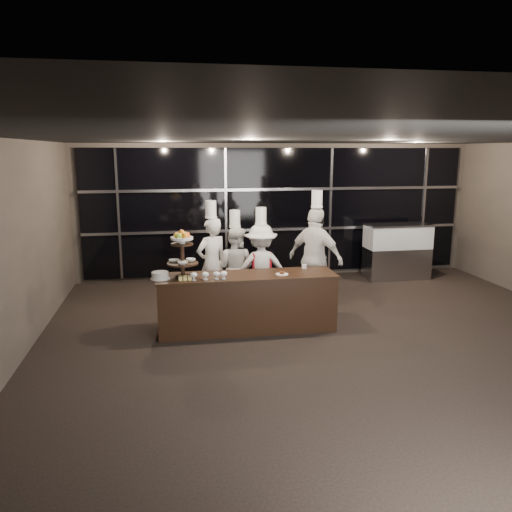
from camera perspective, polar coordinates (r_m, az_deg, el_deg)
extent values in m
plane|color=black|center=(7.07, 11.33, -11.99)|extent=(10.00, 10.00, 0.00)
plane|color=black|center=(6.47, 12.44, 13.10)|extent=(10.00, 10.00, 0.00)
plane|color=#473F38|center=(11.34, 2.55, 5.15)|extent=(9.00, 0.00, 9.00)
cube|color=black|center=(11.28, 2.62, 5.12)|extent=(8.60, 0.04, 2.80)
cube|color=#A5A5AA|center=(11.29, 2.65, 3.07)|extent=(8.60, 0.06, 0.06)
cube|color=#A5A5AA|center=(11.19, 2.70, 7.63)|extent=(8.60, 0.06, 0.06)
cube|color=#A5A5AA|center=(11.05, -15.43, 4.55)|extent=(0.05, 0.05, 2.80)
cube|color=#A5A5AA|center=(11.06, -3.46, 4.97)|extent=(0.05, 0.05, 2.80)
cube|color=#A5A5AA|center=(11.57, 8.48, 5.17)|extent=(0.05, 0.05, 2.80)
cube|color=#A5A5AA|center=(12.49, 18.60, 5.16)|extent=(0.05, 0.05, 2.80)
cube|color=black|center=(8.02, -1.05, -5.39)|extent=(2.80, 0.70, 0.90)
cube|color=black|center=(7.90, -1.06, -2.23)|extent=(2.84, 0.74, 0.03)
cylinder|color=black|center=(7.80, -8.34, -2.31)|extent=(0.24, 0.24, 0.03)
cylinder|color=black|center=(7.73, -8.41, 0.10)|extent=(0.06, 0.06, 0.70)
cylinder|color=black|center=(7.76, -8.39, -0.84)|extent=(0.48, 0.48, 0.02)
cylinder|color=black|center=(7.70, -8.45, 1.34)|extent=(0.34, 0.34, 0.02)
cylinder|color=white|center=(7.69, -8.46, 1.65)|extent=(0.10, 0.10, 0.06)
cylinder|color=white|center=(7.68, -8.47, 2.02)|extent=(0.34, 0.34, 0.04)
sphere|color=#E15412|center=(7.67, -7.89, 2.39)|extent=(0.09, 0.09, 0.09)
sphere|color=#81AE2C|center=(7.74, -8.20, 2.46)|extent=(0.09, 0.09, 0.09)
sphere|color=#DA5A12|center=(7.74, -8.79, 2.44)|extent=(0.09, 0.09, 0.09)
sphere|color=gold|center=(7.67, -9.08, 2.34)|extent=(0.09, 0.09, 0.09)
sphere|color=#93C131|center=(7.60, -8.77, 2.27)|extent=(0.09, 0.09, 0.09)
sphere|color=orange|center=(7.60, -8.17, 2.29)|extent=(0.09, 0.09, 0.09)
sphere|color=orange|center=(7.67, -8.49, 2.66)|extent=(0.09, 0.09, 0.09)
imported|color=white|center=(7.81, -9.36, -0.54)|extent=(0.16, 0.16, 0.04)
imported|color=white|center=(7.81, -7.45, -0.45)|extent=(0.15, 0.15, 0.05)
imported|color=white|center=(7.63, -8.37, -0.80)|extent=(0.16, 0.16, 0.04)
cylinder|color=silver|center=(7.60, -7.12, -2.73)|extent=(0.07, 0.07, 0.01)
cylinder|color=silver|center=(7.59, -7.13, -2.51)|extent=(0.02, 0.02, 0.05)
ellipsoid|color=silver|center=(7.58, -7.14, -2.15)|extent=(0.11, 0.11, 0.08)
ellipsoid|color=green|center=(7.58, -7.14, -2.12)|extent=(0.08, 0.08, 0.05)
cylinder|color=silver|center=(7.61, -5.81, -2.68)|extent=(0.07, 0.07, 0.01)
cylinder|color=silver|center=(7.60, -5.81, -2.46)|extent=(0.02, 0.02, 0.05)
ellipsoid|color=silver|center=(7.59, -5.82, -2.10)|extent=(0.11, 0.11, 0.08)
ellipsoid|color=#C40838|center=(7.59, -5.82, -2.07)|extent=(0.08, 0.08, 0.05)
cylinder|color=silver|center=(7.62, -4.53, -2.63)|extent=(0.07, 0.07, 0.01)
cylinder|color=silver|center=(7.61, -4.53, -2.41)|extent=(0.02, 0.02, 0.05)
ellipsoid|color=silver|center=(7.60, -4.54, -2.06)|extent=(0.11, 0.11, 0.08)
ellipsoid|color=beige|center=(7.60, -4.54, -2.02)|extent=(0.08, 0.08, 0.05)
cylinder|color=silver|center=(7.63, -3.70, -2.60)|extent=(0.07, 0.07, 0.01)
cylinder|color=silver|center=(7.62, -3.71, -2.37)|extent=(0.02, 0.02, 0.05)
ellipsoid|color=silver|center=(7.61, -3.71, -2.02)|extent=(0.11, 0.11, 0.08)
ellipsoid|color=#442111|center=(7.61, -3.71, -1.99)|extent=(0.08, 0.08, 0.05)
cylinder|color=white|center=(7.76, -10.89, -2.56)|extent=(0.30, 0.30, 0.01)
cylinder|color=silver|center=(7.74, -10.90, -2.16)|extent=(0.26, 0.26, 0.10)
cube|color=#FDEB7B|center=(7.61, -8.62, -2.59)|extent=(0.05, 0.06, 0.05)
cube|color=#FDEB7B|center=(7.61, -8.09, -2.57)|extent=(0.05, 0.06, 0.05)
cube|color=#FDEB7B|center=(7.61, -7.57, -2.55)|extent=(0.05, 0.06, 0.05)
cube|color=#FDEB7B|center=(7.67, -8.63, -2.46)|extent=(0.05, 0.06, 0.05)
cube|color=#FDEB7B|center=(7.68, -8.11, -2.44)|extent=(0.05, 0.06, 0.05)
cube|color=#FDEB7B|center=(7.68, -7.59, -2.42)|extent=(0.05, 0.06, 0.05)
cylinder|color=white|center=(7.90, 2.98, -2.09)|extent=(0.20, 0.20, 0.01)
cylinder|color=#4C2814|center=(7.89, 2.98, -1.91)|extent=(0.08, 0.08, 0.04)
cylinder|color=white|center=(8.33, 5.53, -1.19)|extent=(0.08, 0.08, 0.07)
cube|color=#A5A5AA|center=(11.72, 15.73, -0.77)|extent=(1.41, 0.61, 0.70)
cube|color=silver|center=(11.61, 15.90, 2.12)|extent=(1.41, 0.61, 0.50)
cube|color=#FFC67F|center=(11.61, 15.90, 2.12)|extent=(1.31, 0.51, 0.40)
cube|color=#A5A5AA|center=(11.57, 15.97, 3.44)|extent=(1.44, 0.63, 0.04)
imported|color=silver|center=(8.99, -5.06, -0.94)|extent=(0.73, 0.64, 1.69)
cylinder|color=white|center=(8.82, -5.18, 5.36)|extent=(0.19, 0.19, 0.30)
cylinder|color=white|center=(8.84, -5.16, 4.43)|extent=(0.21, 0.21, 0.03)
imported|color=white|center=(9.09, -2.39, -1.34)|extent=(0.92, 0.86, 1.51)
cylinder|color=white|center=(8.92, -2.44, 4.32)|extent=(0.19, 0.19, 0.30)
cylinder|color=white|center=(8.94, -2.43, 3.40)|extent=(0.21, 0.21, 0.03)
imported|color=silver|center=(8.92, 0.56, -1.36)|extent=(1.04, 0.63, 1.57)
cylinder|color=white|center=(8.75, 0.57, 4.62)|extent=(0.19, 0.19, 0.30)
cylinder|color=white|center=(8.77, 0.57, 3.68)|extent=(0.21, 0.21, 0.03)
cube|color=maroon|center=(8.81, 0.70, -1.54)|extent=(0.34, 0.03, 0.59)
imported|color=white|center=(9.04, 6.81, -0.32)|extent=(1.07, 1.12, 1.87)
cylinder|color=white|center=(8.87, 6.98, 6.54)|extent=(0.19, 0.19, 0.30)
cylinder|color=white|center=(8.89, 6.96, 5.61)|extent=(0.21, 0.21, 0.03)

